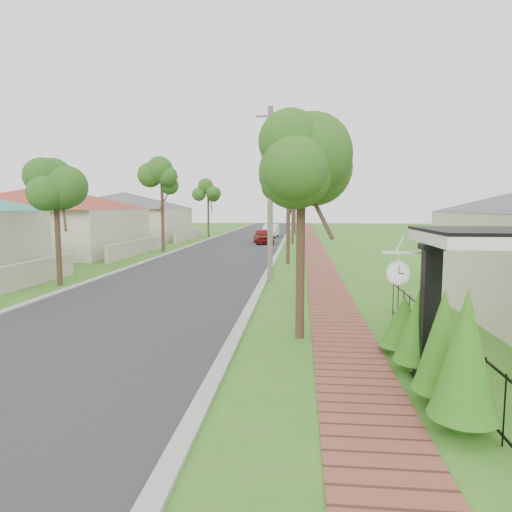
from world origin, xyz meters
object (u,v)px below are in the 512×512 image
at_px(near_tree, 301,159).
at_px(utility_pole, 270,194).
at_px(parked_car_white, 271,231).
at_px(porch_post, 429,320).
at_px(parked_car_red, 263,236).
at_px(station_clock, 398,271).

bearing_deg(near_tree, utility_pole, 98.70).
distance_m(parked_car_white, near_tree, 36.84).
distance_m(porch_post, near_tree, 4.67).
distance_m(parked_car_red, parked_car_white, 8.42).
relative_size(parked_car_white, near_tree, 0.77).
xyz_separation_m(utility_pole, station_clock, (3.15, -10.60, -1.76)).
distance_m(parked_car_white, station_clock, 38.97).
xyz_separation_m(parked_car_red, near_tree, (3.20, -28.11, 3.64)).
bearing_deg(parked_car_red, porch_post, -90.41).
relative_size(parked_car_white, station_clock, 5.50).
bearing_deg(near_tree, porch_post, -46.77).
relative_size(near_tree, station_clock, 7.11).
distance_m(parked_car_white, utility_pole, 28.25).
relative_size(parked_car_red, utility_pole, 0.52).
height_order(parked_car_red, utility_pole, utility_pole).
bearing_deg(parked_car_white, utility_pole, -83.29).
distance_m(porch_post, parked_car_white, 39.42).
bearing_deg(parked_car_red, station_clock, -91.19).
bearing_deg(near_tree, parked_car_red, 96.49).
bearing_deg(station_clock, parked_car_white, 97.34).
bearing_deg(parked_car_white, station_clock, -79.67).
bearing_deg(station_clock, porch_post, -38.94).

